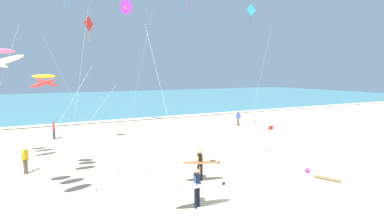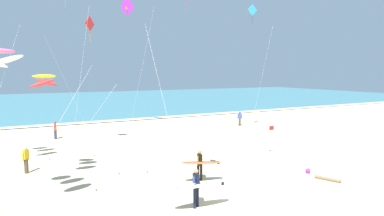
{
  "view_description": "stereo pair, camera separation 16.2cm",
  "coord_description": "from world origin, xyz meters",
  "views": [
    {
      "loc": [
        -9.27,
        -11.33,
        5.8
      ],
      "look_at": [
        -0.52,
        5.0,
        3.78
      ],
      "focal_mm": 30.8,
      "sensor_mm": 36.0,
      "label": 1
    },
    {
      "loc": [
        -9.13,
        -11.41,
        5.8
      ],
      "look_at": [
        -0.52,
        5.0,
        3.78
      ],
      "focal_mm": 30.8,
      "sensor_mm": 36.0,
      "label": 2
    }
  ],
  "objects": [
    {
      "name": "surfer_lead",
      "position": [
        -0.88,
        3.35,
        1.04
      ],
      "size": [
        2.26,
        1.13,
        1.71
      ],
      "color": "black",
      "rests_on": "ground"
    },
    {
      "name": "bystander_red_top",
      "position": [
        -6.56,
        19.15,
        0.81
      ],
      "size": [
        0.22,
        0.5,
        1.59
      ],
      "color": "#2D334C",
      "rests_on": "ground"
    },
    {
      "name": "beach_ball",
      "position": [
        5.39,
        1.84,
        0.14
      ],
      "size": [
        0.28,
        0.28,
        0.28
      ],
      "primitive_type": "sphere",
      "color": "purple",
      "rests_on": "ground"
    },
    {
      "name": "kite_diamond_scarlet_distant",
      "position": [
        -4.16,
        15.34,
        9.18
      ],
      "size": [
        4.02,
        3.98,
        10.17
      ],
      "color": "red",
      "rests_on": "ground"
    },
    {
      "name": "ground_plane",
      "position": [
        0.0,
        0.0,
        0.0
      ],
      "size": [
        160.0,
        160.0,
        0.0
      ],
      "primitive_type": "plane",
      "color": "#D1BA8E"
    },
    {
      "name": "driftwood_log",
      "position": [
        5.33,
        0.41,
        0.09
      ],
      "size": [
        0.67,
        1.31,
        0.17
      ],
      "primitive_type": "cylinder",
      "rotation": [
        0.0,
        1.57,
        5.11
      ],
      "color": "#846B4C",
      "rests_on": "ground"
    },
    {
      "name": "surfer_trailing",
      "position": [
        -2.66,
        0.41,
        1.05
      ],
      "size": [
        2.63,
        1.1,
        1.71
      ],
      "color": "black",
      "rests_on": "ground"
    },
    {
      "name": "lifeguard_flag",
      "position": [
        6.28,
        6.23,
        1.27
      ],
      "size": [
        0.45,
        0.05,
        2.1
      ],
      "color": "silver",
      "rests_on": "ground"
    },
    {
      "name": "ocean_water",
      "position": [
        0.0,
        56.87,
        0.04
      ],
      "size": [
        160.0,
        60.0,
        0.08
      ],
      "primitive_type": "cube",
      "color": "teal",
      "rests_on": "ground"
    },
    {
      "name": "bystander_blue_top",
      "position": [
        11.92,
        17.53,
        0.81
      ],
      "size": [
        0.43,
        0.32,
        1.59
      ],
      "color": "#4C3D2D",
      "rests_on": "ground"
    },
    {
      "name": "shoreline_foam",
      "position": [
        0.0,
        27.17,
        0.09
      ],
      "size": [
        160.0,
        1.54,
        0.01
      ],
      "primitive_type": "cube",
      "color": "white",
      "rests_on": "ocean_water"
    },
    {
      "name": "bystander_yellow_top",
      "position": [
        -9.01,
        9.37,
        0.81
      ],
      "size": [
        0.38,
        0.38,
        1.59
      ],
      "color": "#4C3D2D",
      "rests_on": "ground"
    },
    {
      "name": "kite_arc_golden_low",
      "position": [
        -7.96,
        7.34,
        5.35
      ],
      "size": [
        4.44,
        2.61,
        5.69
      ],
      "color": "red",
      "rests_on": "ground"
    },
    {
      "name": "kite_diamond_cobalt_mid",
      "position": [
        10.28,
        13.42,
        10.87
      ],
      "size": [
        3.0,
        0.1,
        12.01
      ],
      "color": "#2D99DB",
      "rests_on": "ground"
    },
    {
      "name": "kite_delta_violet_high",
      "position": [
        0.8,
        21.31,
        12.22
      ],
      "size": [
        2.45,
        3.23,
        13.0
      ],
      "color": "purple",
      "rests_on": "ground"
    }
  ]
}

